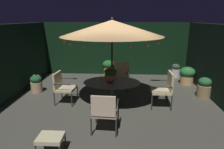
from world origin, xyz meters
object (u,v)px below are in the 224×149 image
potted_plant_right_near (204,87)px  patio_dining_table (112,86)px  ottoman_footrest (51,139)px  potted_plant_back_center (36,83)px  patio_chair_southeast (165,87)px  patio_chair_north (121,73)px  centerpiece_planter (111,74)px  potted_plant_front_corner (187,75)px  patio_chair_east (105,110)px  patio_umbrella (112,28)px  potted_plant_right_far (108,67)px  potted_plant_left_far (176,70)px  patio_chair_northeast (63,85)px

potted_plant_right_near → patio_dining_table: bearing=-165.1°
ottoman_footrest → potted_plant_back_center: potted_plant_back_center is taller
patio_chair_southeast → potted_plant_back_center: size_ratio=1.70×
potted_plant_back_center → patio_chair_north: bearing=11.1°
centerpiece_planter → potted_plant_front_corner: (2.90, 2.27, -0.63)m
patio_dining_table → potted_plant_right_near: patio_dining_table is taller
patio_chair_east → potted_plant_front_corner: size_ratio=1.37×
centerpiece_planter → patio_dining_table: bearing=74.7°
patio_umbrella → potted_plant_right_near: (3.03, 0.80, -1.95)m
patio_chair_east → potted_plant_right_far: size_ratio=1.38×
patio_chair_east → potted_plant_left_far: size_ratio=1.59×
potted_plant_right_far → potted_plant_back_center: potted_plant_right_far is taller
patio_chair_southeast → potted_plant_left_far: bearing=70.3°
potted_plant_right_far → potted_plant_left_far: size_ratio=1.16×
potted_plant_right_far → patio_umbrella: bearing=-83.9°
patio_chair_southeast → potted_plant_front_corner: 2.55m
patio_chair_northeast → patio_chair_southeast: size_ratio=0.91×
ottoman_footrest → potted_plant_right_far: bearing=82.9°
patio_umbrella → potted_plant_right_far: size_ratio=4.10×
patio_chair_northeast → potted_plant_back_center: (-1.21, 0.83, -0.23)m
patio_chair_northeast → ottoman_footrest: size_ratio=1.98×
patio_chair_north → patio_chair_southeast: size_ratio=0.92×
centerpiece_planter → patio_chair_east: bearing=-92.0°
potted_plant_right_near → potted_plant_back_center: (-5.76, 0.13, -0.02)m
ottoman_footrest → potted_plant_front_corner: bearing=48.9°
centerpiece_planter → potted_plant_back_center: bearing=158.6°
patio_umbrella → patio_chair_northeast: 2.31m
patio_chair_east → potted_plant_front_corner: (2.95, 3.68, -0.18)m
patio_chair_northeast → potted_plant_front_corner: 4.85m
patio_umbrella → patio_chair_east: 2.31m
patio_umbrella → potted_plant_back_center: patio_umbrella is taller
potted_plant_right_near → potted_plant_back_center: 5.76m
patio_umbrella → patio_chair_northeast: patio_umbrella is taller
centerpiece_planter → patio_chair_southeast: 1.63m
patio_chair_northeast → potted_plant_left_far: patio_chair_northeast is taller
patio_dining_table → patio_chair_north: patio_chair_north is taller
patio_umbrella → patio_chair_northeast: (-1.53, 0.11, -1.73)m
patio_umbrella → patio_chair_east: patio_umbrella is taller
patio_chair_east → potted_plant_right_near: bearing=36.9°
patio_dining_table → patio_chair_east: patio_chair_east is taller
patio_umbrella → potted_plant_back_center: size_ratio=4.60×
patio_chair_northeast → patio_chair_east: size_ratio=1.00×
patio_dining_table → ottoman_footrest: 2.58m
patio_dining_table → potted_plant_left_far: size_ratio=2.82×
patio_chair_east → potted_plant_front_corner: 4.72m
patio_dining_table → potted_plant_front_corner: patio_dining_table is taller
patio_chair_southeast → potted_plant_right_near: (1.49, 0.83, -0.27)m
patio_chair_southeast → potted_plant_right_far: size_ratio=1.51×
patio_chair_north → patio_chair_southeast: (1.30, -1.54, 0.03)m
patio_chair_north → potted_plant_right_far: (-0.59, 1.78, -0.19)m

